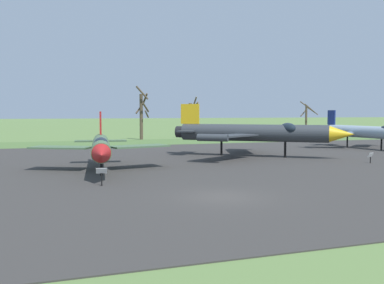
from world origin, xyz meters
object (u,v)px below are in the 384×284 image
(jet_fighter_front_right, at_px, (101,146))
(jet_fighter_rear_right, at_px, (256,133))
(info_placard_front_right, at_px, (102,175))
(info_placard_rear_right, at_px, (370,157))
(jet_fighter_rear_left, at_px, (365,132))

(jet_fighter_front_right, bearing_deg, jet_fighter_rear_right, 20.51)
(jet_fighter_front_right, height_order, info_placard_front_right, jet_fighter_front_right)
(jet_fighter_front_right, distance_m, jet_fighter_rear_right, 16.82)
(jet_fighter_front_right, xyz_separation_m, info_placard_rear_right, (22.38, -2.26, -1.32))
(info_placard_rear_right, bearing_deg, jet_fighter_rear_right, 129.15)
(jet_fighter_front_right, relative_size, jet_fighter_rear_left, 0.91)
(info_placard_front_right, height_order, jet_fighter_rear_right, jet_fighter_rear_right)
(jet_fighter_rear_left, height_order, info_placard_rear_right, jet_fighter_rear_left)
(jet_fighter_front_right, xyz_separation_m, jet_fighter_rear_right, (15.74, 5.89, 0.50))
(jet_fighter_rear_left, bearing_deg, info_placard_rear_right, -128.60)
(jet_fighter_rear_left, xyz_separation_m, jet_fighter_rear_right, (-16.68, -4.44, 0.33))
(jet_fighter_front_right, height_order, jet_fighter_rear_right, jet_fighter_rear_right)
(info_placard_front_right, distance_m, info_placard_rear_right, 23.63)
(info_placard_front_right, distance_m, jet_fighter_rear_right, 20.84)
(jet_fighter_rear_left, distance_m, jet_fighter_rear_right, 17.27)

